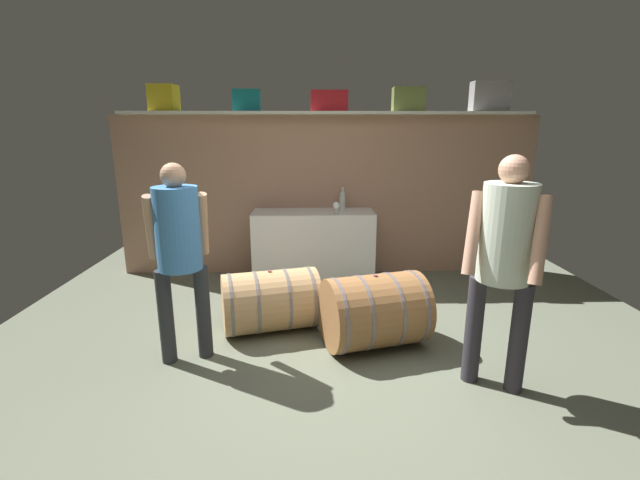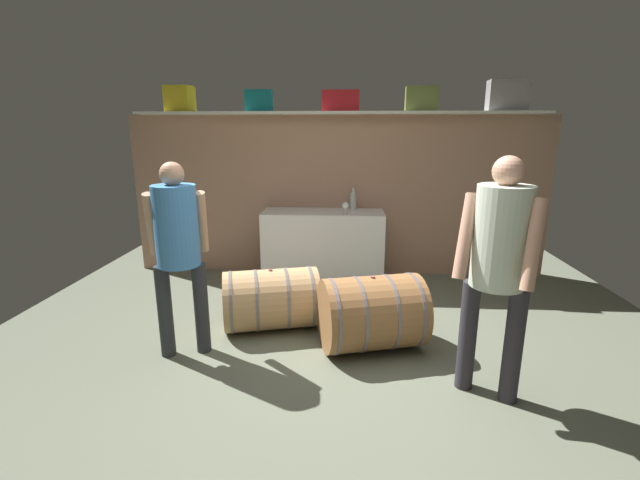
{
  "view_description": "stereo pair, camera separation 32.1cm",
  "coord_description": "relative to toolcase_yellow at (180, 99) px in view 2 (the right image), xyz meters",
  "views": [
    {
      "loc": [
        -0.22,
        -2.95,
        1.85
      ],
      "look_at": [
        -0.12,
        0.8,
        0.88
      ],
      "focal_mm": 24.15,
      "sensor_mm": 36.0,
      "label": 1
    },
    {
      "loc": [
        0.11,
        -2.94,
        1.85
      ],
      "look_at": [
        -0.12,
        0.8,
        0.88
      ],
      "focal_mm": 24.15,
      "sensor_mm": 36.0,
      "label": 2
    }
  ],
  "objects": [
    {
      "name": "ground_plane",
      "position": [
        1.92,
        -1.77,
        -2.21
      ],
      "size": [
        6.48,
        8.31,
        0.02
      ],
      "primitive_type": "cube",
      "color": "#646A57"
    },
    {
      "name": "back_wall_panel",
      "position": [
        1.92,
        0.15,
        -1.19
      ],
      "size": [
        5.28,
        0.1,
        2.02
      ],
      "primitive_type": "cube",
      "color": "tan",
      "rests_on": "ground"
    },
    {
      "name": "high_shelf_board",
      "position": [
        1.92,
        0.0,
        -0.17
      ],
      "size": [
        4.86,
        0.4,
        0.03
      ],
      "primitive_type": "cube",
      "color": "silver",
      "rests_on": "back_wall_panel"
    },
    {
      "name": "toolcase_yellow",
      "position": [
        0.0,
        0.0,
        0.0
      ],
      "size": [
        0.31,
        0.28,
        0.3
      ],
      "primitive_type": "cube",
      "rotation": [
        0.0,
        0.0,
        -0.05
      ],
      "color": "yellow",
      "rests_on": "high_shelf_board"
    },
    {
      "name": "toolcase_teal",
      "position": [
        0.97,
        0.0,
        -0.03
      ],
      "size": [
        0.33,
        0.23,
        0.25
      ],
      "primitive_type": "cube",
      "rotation": [
        0.0,
        0.0,
        0.06
      ],
      "color": "#117277",
      "rests_on": "high_shelf_board"
    },
    {
      "name": "toolcase_red",
      "position": [
        1.94,
        0.0,
        -0.03
      ],
      "size": [
        0.44,
        0.24,
        0.24
      ],
      "primitive_type": "cube",
      "rotation": [
        0.0,
        0.0,
        0.0
      ],
      "color": "red",
      "rests_on": "high_shelf_board"
    },
    {
      "name": "toolcase_olive",
      "position": [
        2.89,
        0.0,
        -0.01
      ],
      "size": [
        0.39,
        0.3,
        0.28
      ],
      "primitive_type": "cube",
      "rotation": [
        0.0,
        0.0,
        -0.07
      ],
      "color": "olive",
      "rests_on": "high_shelf_board"
    },
    {
      "name": "toolcase_grey",
      "position": [
        3.87,
        0.0,
        0.02
      ],
      "size": [
        0.44,
        0.24,
        0.35
      ],
      "primitive_type": "cube",
      "rotation": [
        0.0,
        0.0,
        -0.06
      ],
      "color": "gray",
      "rests_on": "high_shelf_board"
    },
    {
      "name": "work_cabinet",
      "position": [
        1.75,
        -0.18,
        -1.76
      ],
      "size": [
        1.48,
        0.53,
        0.87
      ],
      "primitive_type": "cube",
      "color": "white",
      "rests_on": "ground"
    },
    {
      "name": "wine_bottle_clear",
      "position": [
        2.12,
        -0.06,
        -1.2
      ],
      "size": [
        0.08,
        0.08,
        0.28
      ],
      "color": "#B8C0B7",
      "rests_on": "work_cabinet"
    },
    {
      "name": "wine_glass",
      "position": [
        2.02,
        -0.36,
        -1.23
      ],
      "size": [
        0.08,
        0.08,
        0.15
      ],
      "color": "white",
      "rests_on": "work_cabinet"
    },
    {
      "name": "wine_barrel_near",
      "position": [
        1.34,
        -1.59,
        -1.91
      ],
      "size": [
        0.99,
        0.77,
        0.59
      ],
      "rotation": [
        0.0,
        0.0,
        0.25
      ],
      "color": "tan",
      "rests_on": "ground"
    },
    {
      "name": "wine_barrel_far",
      "position": [
        2.26,
        -1.91,
        -1.88
      ],
      "size": [
        0.98,
        0.83,
        0.65
      ],
      "rotation": [
        0.0,
        0.0,
        0.26
      ],
      "color": "#9A683C",
      "rests_on": "ground"
    },
    {
      "name": "winemaker_pouring",
      "position": [
        3.04,
        -2.55,
        -1.16
      ],
      "size": [
        0.55,
        0.49,
        1.69
      ],
      "rotation": [
        0.0,
        0.0,
        2.64
      ],
      "color": "#2F2C34",
      "rests_on": "ground"
    },
    {
      "name": "visitor_tasting",
      "position": [
        0.69,
        -2.1,
        -1.21
      ],
      "size": [
        0.52,
        0.46,
        1.61
      ],
      "rotation": [
        0.0,
        0.0,
        0.3
      ],
      "color": "#2E2F33",
      "rests_on": "ground"
    }
  ]
}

